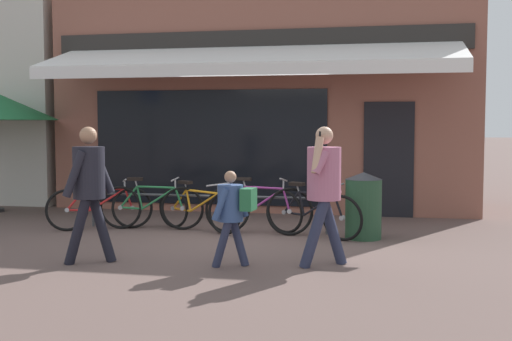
# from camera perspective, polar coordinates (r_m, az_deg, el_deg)

# --- Properties ---
(ground_plane) EXTENTS (160.00, 160.00, 0.00)m
(ground_plane) POSITION_cam_1_polar(r_m,az_deg,el_deg) (9.67, -1.52, -5.94)
(ground_plane) COLOR brown
(shop_front) EXTENTS (8.28, 4.58, 4.63)m
(shop_front) POSITION_cam_1_polar(r_m,az_deg,el_deg) (13.62, 1.18, 6.74)
(shop_front) COLOR #8E5647
(shop_front) RESTS_ON ground_plane
(bike_rack_rail) EXTENTS (3.98, 0.04, 0.57)m
(bike_rack_rail) POSITION_cam_1_polar(r_m,az_deg,el_deg) (10.27, -4.50, -2.65)
(bike_rack_rail) COLOR #47494F
(bike_rack_rail) RESTS_ON ground_plane
(bicycle_red) EXTENTS (1.57, 0.93, 0.83)m
(bicycle_red) POSITION_cam_1_polar(r_m,az_deg,el_deg) (10.63, -13.73, -3.19)
(bicycle_red) COLOR black
(bicycle_red) RESTS_ON ground_plane
(bicycle_green) EXTENTS (1.71, 0.52, 0.84)m
(bicycle_green) POSITION_cam_1_polar(r_m,az_deg,el_deg) (10.45, -9.31, -3.15)
(bicycle_green) COLOR black
(bicycle_green) RESTS_ON ground_plane
(bicycle_orange) EXTENTS (1.59, 0.84, 0.79)m
(bicycle_orange) POSITION_cam_1_polar(r_m,az_deg,el_deg) (10.18, -5.20, -3.43)
(bicycle_orange) COLOR black
(bicycle_orange) RESTS_ON ground_plane
(bicycle_purple) EXTENTS (1.72, 0.52, 0.90)m
(bicycle_purple) POSITION_cam_1_polar(r_m,az_deg,el_deg) (9.91, 0.17, -3.42)
(bicycle_purple) COLOR black
(bicycle_purple) RESTS_ON ground_plane
(bicycle_black) EXTENTS (1.57, 0.87, 0.83)m
(bicycle_black) POSITION_cam_1_polar(r_m,az_deg,el_deg) (9.63, 5.01, -3.78)
(bicycle_black) COLOR black
(bicycle_black) RESTS_ON ground_plane
(pedestrian_adult) EXTENTS (0.56, 0.72, 1.68)m
(pedestrian_adult) POSITION_cam_1_polar(r_m,az_deg,el_deg) (7.64, 6.06, -0.96)
(pedestrian_adult) COLOR #282D47
(pedestrian_adult) RESTS_ON ground_plane
(pedestrian_child) EXTENTS (0.52, 0.47, 1.16)m
(pedestrian_child) POSITION_cam_1_polar(r_m,az_deg,el_deg) (7.59, -2.07, -3.34)
(pedestrian_child) COLOR #282D47
(pedestrian_child) RESTS_ON ground_plane
(pedestrian_second_adult) EXTENTS (0.57, 0.65, 1.68)m
(pedestrian_second_adult) POSITION_cam_1_polar(r_m,az_deg,el_deg) (8.01, -14.62, -0.89)
(pedestrian_second_adult) COLOR black
(pedestrian_second_adult) RESTS_ON ground_plane
(litter_bin) EXTENTS (0.54, 0.54, 0.99)m
(litter_bin) POSITION_cam_1_polar(r_m,az_deg,el_deg) (9.60, 9.53, -3.07)
(litter_bin) COLOR #23472D
(litter_bin) RESTS_ON ground_plane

